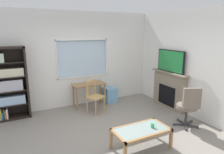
{
  "coord_description": "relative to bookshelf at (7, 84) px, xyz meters",
  "views": [
    {
      "loc": [
        -1.74,
        -3.54,
        2.23
      ],
      "look_at": [
        0.33,
        0.48,
        1.18
      ],
      "focal_mm": 31.9,
      "sensor_mm": 36.0,
      "label": 1
    }
  ],
  "objects": [
    {
      "name": "plastic_drawer_unit",
      "position": [
        2.85,
        -0.06,
        -0.7
      ],
      "size": [
        0.35,
        0.4,
        0.46
      ],
      "primitive_type": "cube",
      "color": "#72ADDB",
      "rests_on": "ground"
    },
    {
      "name": "ground",
      "position": [
        1.87,
        -1.97,
        -0.94
      ],
      "size": [
        5.82,
        5.41,
        0.02
      ],
      "primitive_type": "cube",
      "color": "gray"
    },
    {
      "name": "wall_back_with_window",
      "position": [
        1.85,
        0.24,
        0.47
      ],
      "size": [
        4.82,
        0.15,
        2.79
      ],
      "color": "white",
      "rests_on": "ground"
    },
    {
      "name": "fireplace",
      "position": [
        4.19,
        -1.29,
        -0.38
      ],
      "size": [
        0.26,
        1.28,
        1.08
      ],
      "color": "gray",
      "rests_on": "ground"
    },
    {
      "name": "wall_right",
      "position": [
        4.34,
        -1.97,
        0.47
      ],
      "size": [
        0.12,
        4.61,
        2.79
      ],
      "primitive_type": "cube",
      "color": "white",
      "rests_on": "ground"
    },
    {
      "name": "wooden_chair",
      "position": [
        2.1,
        -0.63,
        -0.46
      ],
      "size": [
        0.55,
        0.54,
        0.9
      ],
      "color": "tan",
      "rests_on": "ground"
    },
    {
      "name": "bookshelf",
      "position": [
        0.0,
        0.0,
        0.0
      ],
      "size": [
        0.9,
        0.38,
        1.86
      ],
      "color": "black",
      "rests_on": "ground"
    },
    {
      "name": "tv",
      "position": [
        4.17,
        -1.29,
        0.47
      ],
      "size": [
        0.06,
        1.0,
        0.63
      ],
      "color": "black",
      "rests_on": "fireplace"
    },
    {
      "name": "desk_under_window",
      "position": [
        2.14,
        -0.11,
        -0.34
      ],
      "size": [
        0.98,
        0.44,
        0.7
      ],
      "color": "#A37547",
      "rests_on": "ground"
    },
    {
      "name": "coffee_table",
      "position": [
        2.2,
        -2.69,
        -0.57
      ],
      "size": [
        1.07,
        0.58,
        0.41
      ],
      "color": "#8C9E99",
      "rests_on": "ground"
    },
    {
      "name": "sippy_cup",
      "position": [
        2.43,
        -2.74,
        -0.47
      ],
      "size": [
        0.07,
        0.07,
        0.09
      ],
      "primitive_type": "cylinder",
      "color": "#33B770",
      "rests_on": "coffee_table"
    },
    {
      "name": "office_chair",
      "position": [
        3.7,
        -2.46,
        -0.37
      ],
      "size": [
        0.59,
        0.62,
        1.0
      ],
      "color": "#7A6B5B",
      "rests_on": "ground"
    }
  ]
}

